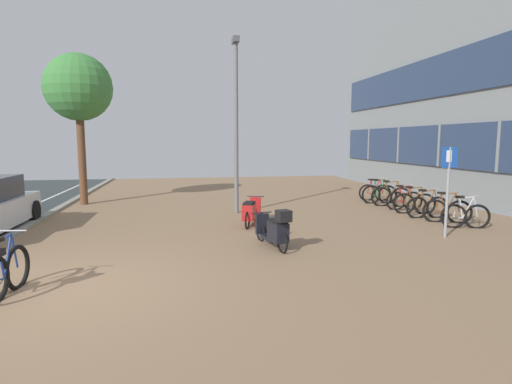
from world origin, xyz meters
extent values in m
cube|color=#896A4D|center=(4.80, 0.00, -0.03)|extent=(14.40, 40.00, 0.05)
cube|color=gray|center=(12.15, 5.20, 2.17)|extent=(0.10, 0.12, 1.68)
cube|color=gray|center=(12.15, 8.40, 2.17)|extent=(0.10, 0.12, 1.68)
cube|color=gray|center=(12.15, 11.60, 2.17)|extent=(0.10, 0.12, 1.68)
cube|color=gray|center=(12.15, 14.80, 2.17)|extent=(0.10, 0.12, 1.68)
torus|color=black|center=(-0.83, 0.26, 0.33)|extent=(0.16, 0.74, 0.74)
cylinder|color=navy|center=(-0.87, 0.00, 0.60)|extent=(0.07, 0.32, 0.65)
cylinder|color=navy|center=(-0.89, -0.19, 0.57)|extent=(0.05, 0.14, 0.59)
cylinder|color=navy|center=(-0.87, -0.05, 0.89)|extent=(0.08, 0.40, 0.09)
cylinder|color=navy|center=(-0.90, -0.26, 0.31)|extent=(0.06, 0.25, 0.08)
cylinder|color=navy|center=(-0.84, 0.20, 0.62)|extent=(0.05, 0.15, 0.59)
cylinder|color=#ADADB2|center=(-0.85, 0.14, 0.97)|extent=(0.48, 0.08, 0.02)
torus|color=black|center=(9.14, 3.16, 0.31)|extent=(0.69, 0.26, 0.70)
torus|color=black|center=(9.73, 2.99, 0.31)|extent=(0.69, 0.26, 0.70)
cylinder|color=#B6B6BB|center=(9.50, 3.06, 0.57)|extent=(0.30, 0.12, 0.61)
cylinder|color=#B6B6BB|center=(9.32, 3.11, 0.54)|extent=(0.14, 0.07, 0.56)
cylinder|color=#B6B6BB|center=(9.45, 3.07, 0.84)|extent=(0.37, 0.14, 0.08)
cylinder|color=#B6B6BB|center=(9.25, 3.13, 0.29)|extent=(0.24, 0.10, 0.08)
cylinder|color=#B6B6BB|center=(9.21, 3.14, 0.57)|extent=(0.16, 0.07, 0.51)
cylinder|color=#B6B6BB|center=(9.68, 3.00, 0.59)|extent=(0.14, 0.07, 0.56)
cube|color=black|center=(9.27, 3.13, 0.86)|extent=(0.24, 0.15, 0.06)
cylinder|color=#ADADB2|center=(9.63, 3.02, 0.91)|extent=(0.16, 0.47, 0.02)
torus|color=black|center=(9.13, 3.98, 0.32)|extent=(0.67, 0.37, 0.71)
torus|color=black|center=(9.71, 3.70, 0.32)|extent=(0.67, 0.37, 0.71)
cylinder|color=brown|center=(9.48, 3.81, 0.57)|extent=(0.30, 0.17, 0.62)
cylinder|color=brown|center=(9.30, 3.90, 0.55)|extent=(0.14, 0.09, 0.56)
cylinder|color=brown|center=(9.43, 3.84, 0.85)|extent=(0.37, 0.20, 0.08)
cylinder|color=brown|center=(9.24, 3.93, 0.29)|extent=(0.24, 0.14, 0.08)
cylinder|color=brown|center=(9.19, 3.95, 0.57)|extent=(0.16, 0.10, 0.52)
cylinder|color=brown|center=(9.66, 3.73, 0.60)|extent=(0.15, 0.09, 0.56)
cube|color=black|center=(9.26, 3.92, 0.87)|extent=(0.24, 0.18, 0.06)
cylinder|color=#ADADB2|center=(9.61, 3.75, 0.93)|extent=(0.23, 0.44, 0.02)
torus|color=black|center=(8.96, 4.64, 0.32)|extent=(0.71, 0.15, 0.70)
torus|color=black|center=(9.60, 4.57, 0.32)|extent=(0.71, 0.15, 0.70)
cylinder|color=brown|center=(9.34, 4.60, 0.57)|extent=(0.32, 0.07, 0.62)
cylinder|color=brown|center=(9.15, 4.62, 0.55)|extent=(0.14, 0.05, 0.56)
cylinder|color=brown|center=(9.29, 4.61, 0.85)|extent=(0.39, 0.08, 0.08)
cylinder|color=brown|center=(9.08, 4.63, 0.29)|extent=(0.25, 0.06, 0.08)
cylinder|color=brown|center=(9.03, 4.64, 0.57)|extent=(0.17, 0.04, 0.51)
cylinder|color=brown|center=(9.54, 4.58, 0.59)|extent=(0.15, 0.05, 0.56)
cube|color=black|center=(9.10, 4.63, 0.86)|extent=(0.23, 0.11, 0.06)
cylinder|color=#ADADB2|center=(9.48, 4.59, 0.92)|extent=(0.08, 0.48, 0.02)
torus|color=black|center=(8.99, 5.47, 0.32)|extent=(0.70, 0.27, 0.71)
torus|color=black|center=(9.61, 5.28, 0.32)|extent=(0.70, 0.27, 0.71)
cylinder|color=brown|center=(9.36, 5.36, 0.58)|extent=(0.32, 0.13, 0.62)
cylinder|color=brown|center=(9.18, 5.41, 0.55)|extent=(0.14, 0.07, 0.57)
cylinder|color=brown|center=(9.31, 5.37, 0.86)|extent=(0.39, 0.15, 0.08)
cylinder|color=brown|center=(9.11, 5.43, 0.30)|extent=(0.25, 0.10, 0.08)
cylinder|color=brown|center=(9.06, 5.45, 0.58)|extent=(0.17, 0.07, 0.52)
cylinder|color=brown|center=(9.56, 5.30, 0.60)|extent=(0.15, 0.07, 0.57)
cube|color=black|center=(9.13, 5.43, 0.87)|extent=(0.24, 0.15, 0.06)
cylinder|color=#ADADB2|center=(9.50, 5.31, 0.93)|extent=(0.16, 0.47, 0.02)
torus|color=black|center=(9.10, 6.20, 0.30)|extent=(0.67, 0.21, 0.67)
torus|color=black|center=(9.66, 6.08, 0.30)|extent=(0.67, 0.21, 0.67)
cylinder|color=#A11E1C|center=(9.44, 6.13, 0.54)|extent=(0.29, 0.10, 0.59)
cylinder|color=#A11E1C|center=(9.27, 6.17, 0.52)|extent=(0.13, 0.06, 0.54)
cylinder|color=#A11E1C|center=(9.39, 6.14, 0.81)|extent=(0.35, 0.11, 0.08)
cylinder|color=#A11E1C|center=(9.20, 6.18, 0.28)|extent=(0.23, 0.08, 0.07)
cylinder|color=#A11E1C|center=(9.16, 6.19, 0.54)|extent=(0.15, 0.06, 0.49)
cylinder|color=#A11E1C|center=(9.61, 6.09, 0.57)|extent=(0.14, 0.06, 0.54)
cube|color=black|center=(9.22, 6.18, 0.83)|extent=(0.23, 0.14, 0.06)
cylinder|color=#ADADB2|center=(9.56, 6.10, 0.88)|extent=(0.13, 0.47, 0.02)
torus|color=black|center=(9.00, 7.04, 0.34)|extent=(0.72, 0.36, 0.75)
torus|color=black|center=(9.62, 6.77, 0.34)|extent=(0.72, 0.36, 0.75)
cylinder|color=brown|center=(9.37, 6.88, 0.61)|extent=(0.32, 0.16, 0.65)
cylinder|color=brown|center=(9.18, 6.96, 0.58)|extent=(0.15, 0.09, 0.60)
cylinder|color=brown|center=(9.32, 6.90, 0.90)|extent=(0.39, 0.19, 0.09)
cylinder|color=brown|center=(9.11, 6.99, 0.31)|extent=(0.25, 0.13, 0.08)
cylinder|color=brown|center=(9.06, 7.01, 0.61)|extent=(0.17, 0.09, 0.55)
cylinder|color=brown|center=(9.56, 6.80, 0.63)|extent=(0.15, 0.09, 0.60)
cube|color=black|center=(9.13, 6.98, 0.92)|extent=(0.24, 0.17, 0.06)
cylinder|color=#ADADB2|center=(9.51, 6.82, 0.98)|extent=(0.21, 0.45, 0.02)
torus|color=black|center=(8.92, 7.72, 0.33)|extent=(0.74, 0.18, 0.74)
torus|color=black|center=(9.55, 7.63, 0.33)|extent=(0.74, 0.18, 0.74)
cylinder|color=#2F6634|center=(9.30, 7.66, 0.60)|extent=(0.31, 0.08, 0.64)
cylinder|color=#2F6634|center=(9.11, 7.69, 0.57)|extent=(0.14, 0.05, 0.59)
cylinder|color=#2F6634|center=(9.25, 7.67, 0.89)|extent=(0.39, 0.09, 0.09)
cylinder|color=#2F6634|center=(9.04, 7.70, 0.31)|extent=(0.25, 0.06, 0.08)
cylinder|color=#2F6634|center=(8.99, 7.71, 0.60)|extent=(0.17, 0.05, 0.54)
cylinder|color=#2F6634|center=(9.49, 7.64, 0.62)|extent=(0.15, 0.05, 0.59)
cube|color=black|center=(9.06, 7.70, 0.90)|extent=(0.23, 0.12, 0.06)
cylinder|color=#ADADB2|center=(9.43, 7.64, 0.96)|extent=(0.09, 0.48, 0.02)
torus|color=black|center=(9.13, 8.49, 0.31)|extent=(0.68, 0.18, 0.68)
torus|color=black|center=(9.73, 8.39, 0.31)|extent=(0.68, 0.18, 0.68)
cylinder|color=maroon|center=(9.49, 8.43, 0.55)|extent=(0.31, 0.09, 0.60)
cylinder|color=maroon|center=(9.31, 8.46, 0.53)|extent=(0.14, 0.06, 0.54)
cylinder|color=maroon|center=(9.44, 8.44, 0.82)|extent=(0.38, 0.10, 0.08)
cylinder|color=maroon|center=(9.24, 8.47, 0.28)|extent=(0.24, 0.07, 0.07)
cylinder|color=maroon|center=(9.19, 8.48, 0.55)|extent=(0.16, 0.05, 0.50)
cylinder|color=maroon|center=(9.68, 8.40, 0.57)|extent=(0.14, 0.05, 0.54)
cube|color=black|center=(9.26, 8.47, 0.83)|extent=(0.23, 0.13, 0.06)
cylinder|color=#ADADB2|center=(9.63, 8.40, 0.89)|extent=(0.10, 0.48, 0.02)
torus|color=black|center=(3.56, 4.04, 0.23)|extent=(0.23, 0.49, 0.51)
torus|color=black|center=(4.00, 5.16, 0.23)|extent=(0.23, 0.49, 0.51)
cube|color=#AF1C1D|center=(3.78, 4.60, 0.21)|extent=(0.51, 0.73, 0.08)
cube|color=#AF1C1D|center=(3.64, 4.25, 0.43)|extent=(0.47, 0.60, 0.44)
cube|color=black|center=(3.64, 4.25, 0.67)|extent=(0.42, 0.54, 0.06)
cylinder|color=#AF1C1D|center=(3.99, 5.14, 0.48)|extent=(0.11, 0.14, 0.51)
cube|color=#AF1C1D|center=(3.96, 5.07, 0.46)|extent=(0.33, 0.19, 0.50)
cylinder|color=black|center=(3.98, 5.11, 0.73)|extent=(0.49, 0.22, 0.03)
torus|color=black|center=(3.91, 1.53, 0.21)|extent=(0.15, 0.48, 0.48)
torus|color=black|center=(3.65, 2.67, 0.21)|extent=(0.15, 0.48, 0.48)
cube|color=black|center=(3.78, 2.10, 0.19)|extent=(0.41, 0.70, 0.08)
cube|color=black|center=(3.86, 1.73, 0.41)|extent=(0.40, 0.57, 0.43)
cube|color=black|center=(3.86, 1.73, 0.65)|extent=(0.35, 0.51, 0.06)
cylinder|color=black|center=(3.66, 2.64, 0.45)|extent=(0.09, 0.13, 0.48)
cube|color=black|center=(3.68, 2.57, 0.43)|extent=(0.33, 0.15, 0.47)
cylinder|color=black|center=(3.67, 2.62, 0.69)|extent=(0.51, 0.14, 0.03)
cube|color=black|center=(3.92, 1.48, 0.80)|extent=(0.33, 0.33, 0.24)
cylinder|color=black|center=(-2.49, 6.21, 0.31)|extent=(0.20, 0.62, 0.62)
cylinder|color=gray|center=(8.21, 2.18, 1.11)|extent=(0.07, 0.07, 2.23)
cube|color=#1A4AA6|center=(8.21, 2.17, 1.98)|extent=(0.40, 0.02, 0.50)
cube|color=white|center=(8.18, 2.16, 2.01)|extent=(0.14, 0.01, 0.28)
cylinder|color=slate|center=(3.60, 6.56, 2.70)|extent=(0.14, 0.14, 5.40)
cube|color=#4C4C51|center=(3.60, 6.56, 5.52)|extent=(0.20, 0.52, 0.18)
cylinder|color=brown|center=(-1.79, 9.44, 1.73)|extent=(0.28, 0.28, 3.45)
sphere|color=#3E803B|center=(-1.79, 9.44, 4.30)|extent=(2.42, 2.42, 2.42)
camera|label=1|loc=(1.81, -6.84, 2.38)|focal=29.03mm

